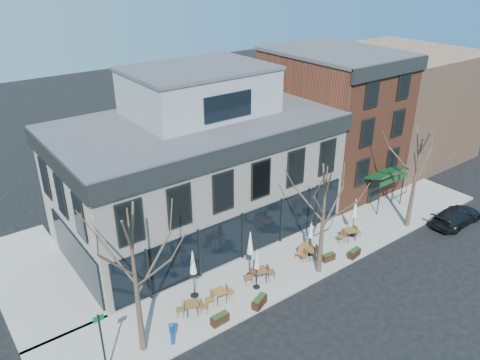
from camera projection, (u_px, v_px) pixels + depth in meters
ground at (242, 260)px, 30.07m from camera, size 120.00×120.00×0.00m
sidewalk_front at (302, 257)px, 30.24m from camera, size 33.50×4.70×0.15m
sidewalk_side at (34, 278)px, 28.27m from camera, size 4.50×12.00×0.15m
corner_building at (198, 167)px, 31.73m from camera, size 18.39×10.39×11.10m
red_brick_building at (332, 119)px, 38.28m from camera, size 8.20×11.78×11.18m
bg_building at (395, 103)px, 44.71m from camera, size 12.00×12.00×10.00m
tree_corner at (136, 281)px, 21.33m from camera, size 3.93×3.98×7.92m
tree_mid at (323, 220)px, 27.25m from camera, size 3.50×3.55×7.04m
tree_right at (416, 177)px, 32.03m from camera, size 3.72×3.77×7.48m
sign_pole at (102, 341)px, 20.96m from camera, size 0.50×0.10×3.40m
parked_sedan at (456, 216)px, 33.89m from camera, size 4.59×1.90×1.33m
call_box at (172, 333)px, 23.06m from camera, size 0.27×0.27×1.36m
cafe_set_0 at (192, 307)px, 25.11m from camera, size 1.76×1.10×0.91m
cafe_set_1 at (220, 295)px, 26.00m from camera, size 1.81×0.79×0.94m
cafe_set_2 at (260, 274)px, 27.65m from camera, size 2.00×1.02×1.03m
cafe_set_3 at (312, 253)px, 29.78m from camera, size 1.66×0.75×0.86m
cafe_set_4 at (304, 249)px, 30.20m from camera, size 1.62×0.82×0.83m
cafe_set_5 at (349, 234)px, 31.74m from camera, size 1.89×0.86×0.97m
umbrella_0 at (193, 265)px, 25.75m from camera, size 0.49×0.49×3.05m
umbrella_1 at (257, 261)px, 26.55m from camera, size 0.42×0.42×2.64m
umbrella_2 at (250, 245)px, 27.42m from camera, size 0.50×0.50×3.12m
umbrella_3 at (311, 231)px, 29.59m from camera, size 0.41×0.41×2.56m
umbrella_4 at (355, 210)px, 31.57m from camera, size 0.46×0.46×2.89m
planter_0 at (220, 319)px, 24.58m from camera, size 1.03×0.45×0.57m
planter_1 at (260, 301)px, 25.80m from camera, size 1.13×0.78×0.59m
planter_2 at (329, 257)px, 29.70m from camera, size 0.92×0.45×0.50m
planter_3 at (354, 253)px, 30.07m from camera, size 1.03×0.55×0.55m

